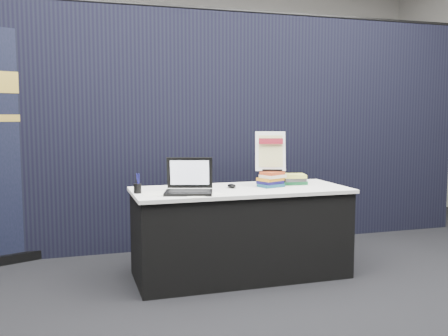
% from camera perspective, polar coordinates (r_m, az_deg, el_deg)
% --- Properties ---
extents(floor, '(8.00, 8.00, 0.00)m').
position_cam_1_polar(floor, '(3.86, 4.63, -14.55)').
color(floor, black).
rests_on(floor, ground).
extents(wall_back, '(8.00, 0.02, 3.50)m').
position_cam_1_polar(wall_back, '(7.49, -6.82, 8.98)').
color(wall_back, '#A6A39D').
rests_on(wall_back, floor).
extents(drape_partition, '(6.00, 0.08, 2.40)m').
position_cam_1_polar(drape_partition, '(5.14, -1.90, 4.27)').
color(drape_partition, black).
rests_on(drape_partition, floor).
extents(display_table, '(1.80, 0.75, 0.75)m').
position_cam_1_polar(display_table, '(4.25, 1.90, -7.32)').
color(display_table, black).
rests_on(display_table, floor).
extents(laptop, '(0.42, 0.39, 0.28)m').
position_cam_1_polar(laptop, '(3.92, -4.24, -1.94)').
color(laptop, black).
rests_on(laptop, display_table).
extents(mouse, '(0.07, 0.11, 0.03)m').
position_cam_1_polar(mouse, '(4.20, 0.88, -2.06)').
color(mouse, black).
rests_on(mouse, display_table).
extents(brochure_left, '(0.34, 0.30, 0.00)m').
position_cam_1_polar(brochure_left, '(3.94, -6.79, -2.85)').
color(brochure_left, silver).
rests_on(brochure_left, display_table).
extents(brochure_mid, '(0.33, 0.24, 0.00)m').
position_cam_1_polar(brochure_mid, '(3.94, -7.03, -2.85)').
color(brochure_mid, white).
rests_on(brochure_mid, display_table).
extents(brochure_right, '(0.36, 0.31, 0.00)m').
position_cam_1_polar(brochure_right, '(3.85, -2.55, -3.02)').
color(brochure_right, white).
rests_on(brochure_right, display_table).
extents(pen_cup, '(0.07, 0.07, 0.08)m').
position_cam_1_polar(pen_cup, '(3.96, -9.85, -2.31)').
color(pen_cup, black).
rests_on(pen_cup, display_table).
extents(book_stack_tall, '(0.23, 0.21, 0.13)m').
position_cam_1_polar(book_stack_tall, '(4.28, 5.45, -1.27)').
color(book_stack_tall, navy).
rests_on(book_stack_tall, display_table).
extents(book_stack_short, '(0.24, 0.20, 0.09)m').
position_cam_1_polar(book_stack_short, '(4.45, 7.94, -1.27)').
color(book_stack_short, '#1E713E').
rests_on(book_stack_short, display_table).
extents(info_sign, '(0.28, 0.18, 0.35)m').
position_cam_1_polar(info_sign, '(4.28, 5.32, 1.87)').
color(info_sign, black).
rests_on(info_sign, book_stack_tall).
extents(stacking_chair, '(0.43, 0.43, 0.80)m').
position_cam_1_polar(stacking_chair, '(4.78, 6.31, -5.02)').
color(stacking_chair, black).
rests_on(stacking_chair, floor).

